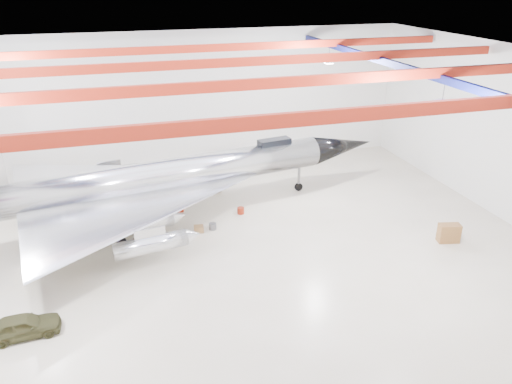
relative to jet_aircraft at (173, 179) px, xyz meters
name	(u,v)px	position (x,y,z in m)	size (l,w,h in m)	color
floor	(202,258)	(0.62, -5.98, -2.64)	(40.00, 40.00, 0.00)	#B7AB92
wall_back	(162,103)	(0.62, 9.02, 2.86)	(40.00, 40.00, 0.00)	silver
wall_right	(509,136)	(20.62, -5.98, 2.86)	(30.00, 30.00, 0.00)	silver
ceiling	(192,62)	(0.62, -5.98, 8.36)	(40.00, 40.00, 0.00)	#0A0F38
ceiling_structure	(193,76)	(0.62, -5.98, 7.68)	(39.50, 29.50, 1.08)	#9C2111
jet_aircraft	(173,179)	(0.00, 0.00, 0.00)	(29.45, 19.25, 8.05)	silver
jeep	(23,326)	(-8.28, -10.25, -2.10)	(1.28, 3.19, 1.09)	#34341A
desk	(449,233)	(15.29, -8.37, -2.06)	(1.27, 0.63, 1.16)	brown
crate_ply	(64,243)	(-6.98, -2.17, -2.45)	(0.54, 0.43, 0.38)	olive
toolbox_red	(179,209)	(0.34, 0.49, -2.46)	(0.52, 0.41, 0.36)	maroon
engine_drum	(213,226)	(1.96, -2.72, -2.43)	(0.47, 0.47, 0.42)	#59595B
parts_bin	(217,190)	(3.55, 2.99, -2.46)	(0.52, 0.42, 0.36)	olive
crate_small	(91,206)	(-5.48, 2.81, -2.51)	(0.38, 0.30, 0.27)	#59595B
tool_chest	(241,211)	(4.26, -1.03, -2.43)	(0.47, 0.47, 0.43)	maroon
oil_barrel	(199,229)	(1.05, -2.82, -2.43)	(0.60, 0.48, 0.42)	olive
spares_box	(175,204)	(0.16, 1.35, -2.48)	(0.36, 0.36, 0.32)	#59595B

